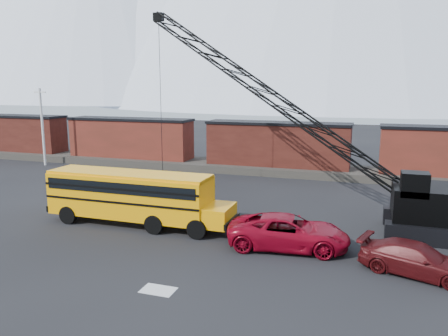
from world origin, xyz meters
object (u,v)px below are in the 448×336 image
Objects in this scene: red_pickup at (289,232)px; maroon_suv at (416,259)px; school_bus at (135,196)px; crawler_crane at (268,95)px.

maroon_suv is (5.95, -1.41, -0.15)m from red_pickup.
school_bus is 10.74m from crawler_crane.
crawler_crane reaches higher than school_bus.
red_pickup is 6.11m from maroon_suv.
maroon_suv is (15.39, -2.30, -1.08)m from school_bus.
crawler_crane reaches higher than maroon_suv.
red_pickup reaches higher than maroon_suv.
school_bus reaches higher than red_pickup.
maroon_suv is 13.97m from crawler_crane.
red_pickup is 10.13m from crawler_crane.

